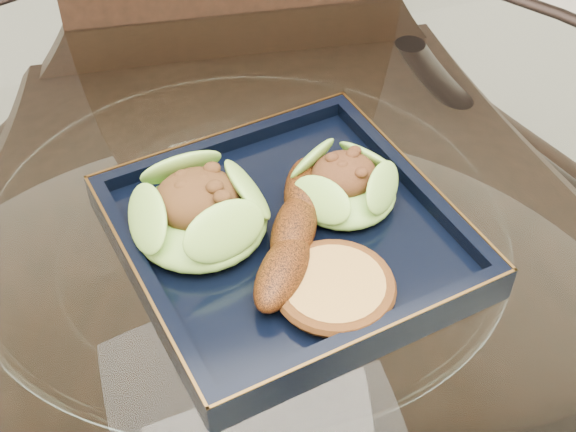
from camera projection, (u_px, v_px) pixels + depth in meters
name	position (u px, v px, depth m)	size (l,w,h in m)	color
dining_table	(252.00, 377.00, 0.80)	(1.13, 1.13, 0.77)	white
dining_chair	(257.00, 189.00, 1.04)	(0.49, 0.49, 1.01)	black
navy_plate	(288.00, 241.00, 0.69)	(0.27, 0.27, 0.02)	black
lettuce_wrap_left	(199.00, 215.00, 0.67)	(0.11, 0.11, 0.04)	#6EA630
lettuce_wrap_right	(344.00, 187.00, 0.70)	(0.09, 0.09, 0.03)	#6D9F2E
roasted_plantain	(294.00, 230.00, 0.67)	(0.17, 0.04, 0.03)	#572509
crumb_patty	(334.00, 289.00, 0.63)	(0.09, 0.09, 0.02)	#B3823B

